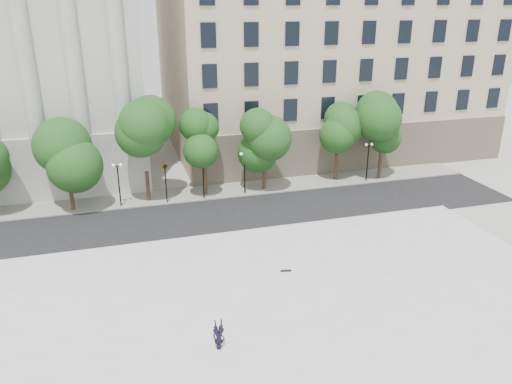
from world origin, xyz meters
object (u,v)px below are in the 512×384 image
traffic_light_east (203,161)px  traffic_light_west (165,164)px  person_lying (219,345)px  skateboard (286,271)px

traffic_light_east → traffic_light_west: bearing=180.0°
traffic_light_east → person_lying: (-3.25, -21.72, -3.04)m
traffic_light_west → traffic_light_east: (3.38, 0.00, -0.06)m
traffic_light_east → skateboard: 15.81m
person_lying → traffic_light_west: bearing=94.9°
traffic_light_west → person_lying: 21.94m
traffic_light_east → skateboard: traffic_light_east is taller
skateboard → traffic_light_east: bearing=110.8°
traffic_light_west → skateboard: size_ratio=5.98×
person_lying → skateboard: 8.75m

